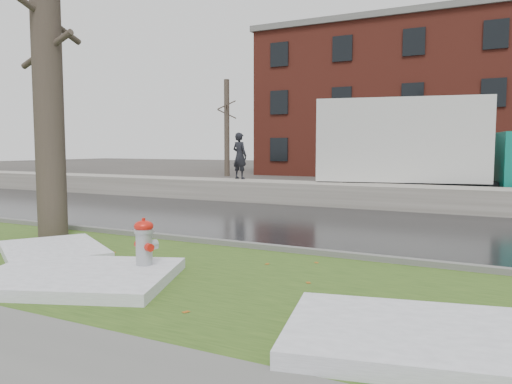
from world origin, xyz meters
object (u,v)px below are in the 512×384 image
at_px(tree, 47,54).
at_px(worker, 240,156).
at_px(fire_hydrant, 144,245).
at_px(box_truck, 435,149).

relative_size(tree, worker, 4.37).
xyz_separation_m(fire_hydrant, box_truck, (2.40, 12.55, 1.41)).
height_order(fire_hydrant, box_truck, box_truck).
distance_m(box_truck, worker, 7.05).
height_order(tree, box_truck, tree).
xyz_separation_m(box_truck, worker, (-6.83, -1.72, -0.28)).
height_order(fire_hydrant, tree, tree).
xyz_separation_m(tree, worker, (-0.45, 9.10, -2.28)).
distance_m(tree, worker, 9.40).
xyz_separation_m(fire_hydrant, worker, (-4.43, 10.83, 1.13)).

